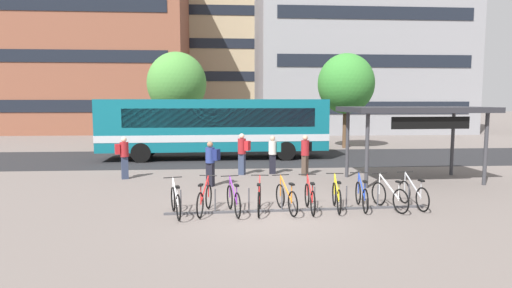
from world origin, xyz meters
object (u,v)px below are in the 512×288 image
Objects in this scene: parked_bicycle_red_5 at (310,198)px; parked_bicycle_purple_2 at (233,200)px; commuter_teal_pack_4 at (273,152)px; city_bus at (213,126)px; commuter_black_pack_1 at (305,152)px; parked_bicycle_red_1 at (204,200)px; commuter_red_pack_2 at (123,155)px; parked_bicycle_white_0 at (176,202)px; parked_bicycle_silver_9 at (413,195)px; parked_bicycle_yellow_6 at (337,197)px; commuter_navy_pack_3 at (211,161)px; commuter_red_pack_0 at (243,151)px; parked_bicycle_red_3 at (259,199)px; parked_bicycle_white_8 at (389,196)px; transit_shelter at (415,112)px; parked_bicycle_blue_7 at (362,196)px; street_tree_0 at (346,84)px; street_tree_1 at (177,83)px; parked_bicycle_orange_4 at (286,199)px.

parked_bicycle_purple_2 is at bearing 94.11° from parked_bicycle_red_5.
parked_bicycle_red_5 is 6.22m from commuter_teal_pack_4.
commuter_black_pack_1 is (4.01, -5.49, -0.79)m from city_bus.
commuter_red_pack_2 reaches higher than parked_bicycle_red_1.
parked_bicycle_white_0 and parked_bicycle_red_5 have the same top height.
parked_bicycle_yellow_6 is at bearing 87.52° from parked_bicycle_silver_9.
parked_bicycle_red_1 is 3.73m from commuter_navy_pack_3.
commuter_teal_pack_4 is at bearing -146.96° from commuter_red_pack_0.
parked_bicycle_white_0 is 0.98× the size of parked_bicycle_red_3.
parked_bicycle_red_3 is 6.34m from commuter_teal_pack_4.
parked_bicycle_red_5 is 5.81m from commuter_black_pack_1.
transit_shelter is (2.56, 4.13, 2.31)m from parked_bicycle_white_8.
commuter_red_pack_2 reaches higher than parked_bicycle_red_3.
commuter_navy_pack_3 is at bearing 44.83° from commuter_teal_pack_4.
parked_bicycle_blue_7 is 9.62m from commuter_red_pack_2.
commuter_black_pack_1 reaches higher than parked_bicycle_silver_9.
parked_bicycle_red_1 is 0.99× the size of parked_bicycle_yellow_6.
parked_bicycle_red_3 is at bearing -100.45° from parked_bicycle_white_0.
commuter_black_pack_1 is 11.51m from street_tree_0.
parked_bicycle_red_1 is at bearing -81.35° from street_tree_1.
commuter_red_pack_0 reaches higher than parked_bicycle_white_0.
parked_bicycle_white_8 is 6.73m from commuter_teal_pack_4.
commuter_navy_pack_3 is (0.06, 3.68, 0.58)m from parked_bicycle_red_1.
street_tree_1 is (-11.25, 2.40, 0.09)m from street_tree_0.
city_bus is at bearing 29.21° from parked_bicycle_blue_7.
street_tree_1 is (-8.09, 18.13, 3.92)m from parked_bicycle_white_8.
commuter_red_pack_0 is 13.20m from street_tree_1.
commuter_red_pack_2 reaches higher than parked_bicycle_orange_4.
parked_bicycle_orange_4 is at bearing 94.77° from parked_bicycle_red_5.
commuter_navy_pack_3 is at bearing -124.92° from street_tree_0.
city_bus is at bearing 11.08° from parked_bicycle_red_1.
city_bus is 11.51m from parked_bicycle_white_0.
commuter_teal_pack_4 is at bearing 8.48° from parked_bicycle_white_8.
parked_bicycle_white_8 is at bearing 114.54° from commuter_teal_pack_4.
commuter_navy_pack_3 reaches higher than parked_bicycle_red_5.
parked_bicycle_red_3 is 1.03× the size of commuter_navy_pack_3.
transit_shelter is (4.91, 4.17, 2.31)m from parked_bicycle_red_5.
commuter_teal_pack_4 is at bearing 116.59° from city_bus.
street_tree_0 is (7.68, 15.85, 3.83)m from parked_bicycle_purple_2.
commuter_black_pack_1 is at bearing -39.66° from parked_bicycle_purple_2.
commuter_teal_pack_4 is (1.10, 6.22, 0.56)m from parked_bicycle_red_3.
parked_bicycle_purple_2 is 3.75m from parked_bicycle_blue_7.
commuter_teal_pack_4 is 13.56m from street_tree_1.
parked_bicycle_blue_7 is at bearing 146.02° from commuter_red_pack_0.
parked_bicycle_orange_4 is at bearing -111.36° from street_tree_0.
parked_bicycle_white_0 is 0.81m from parked_bicycle_red_1.
parked_bicycle_yellow_6 and parked_bicycle_white_8 have the same top height.
commuter_red_pack_2 is 3.94m from commuter_navy_pack_3.
city_bus is 11.84m from parked_bicycle_yellow_6.
street_tree_0 is at bearing -7.69° from parked_bicycle_blue_7.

